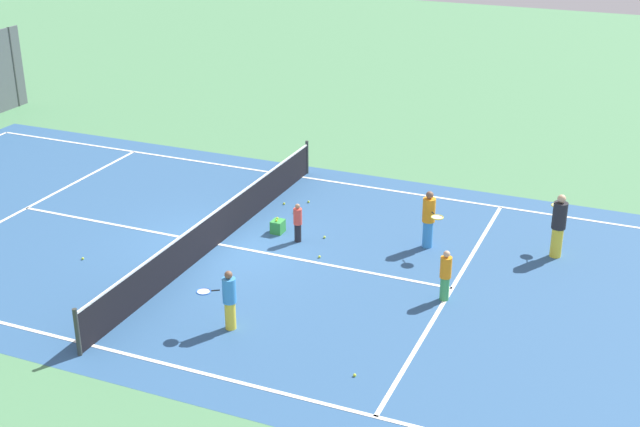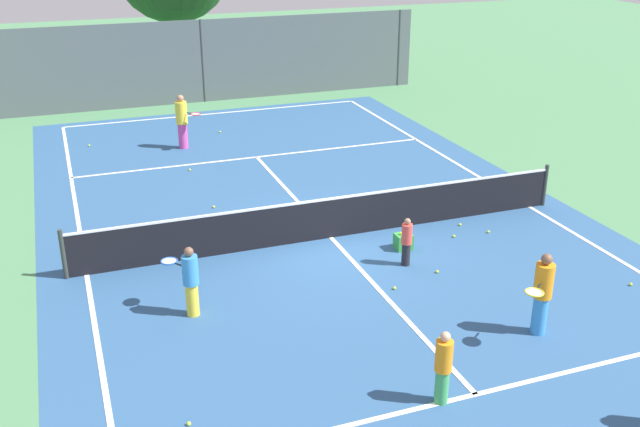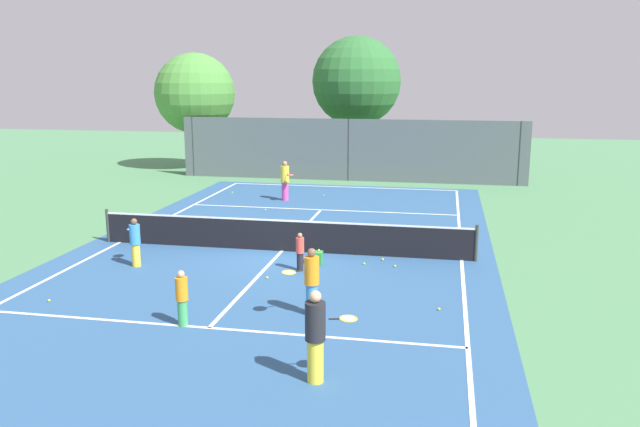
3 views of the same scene
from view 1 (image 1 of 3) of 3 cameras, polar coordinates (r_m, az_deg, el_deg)
name	(u,v)px [view 1 (image 1 of 3)]	position (r m, az deg, el deg)	size (l,w,h in m)	color
ground_plane	(218,244)	(23.20, -6.73, -2.04)	(80.00, 80.00, 0.00)	#4C8456
court_surface	(218,244)	(23.20, -6.73, -2.03)	(13.00, 25.00, 0.01)	#2D5684
tennis_net	(217,227)	(22.99, -6.79, -0.89)	(11.90, 0.10, 1.10)	#333833
player_1	(298,222)	(22.99, -1.48, -0.59)	(0.23, 0.23, 1.09)	#232328
player_2	(229,299)	(18.93, -6.05, -5.64)	(0.69, 0.84, 1.41)	yellow
player_3	(429,219)	(22.73, 7.19, -0.34)	(0.85, 0.75, 1.58)	#388CD8
player_4	(559,225)	(22.85, 15.47, -0.72)	(0.95, 0.53, 1.72)	yellow
player_5	(445,275)	(20.23, 8.28, -4.04)	(0.27, 0.27, 1.26)	#3FA559
ball_crate	(278,226)	(23.69, -2.80, -0.86)	(0.37, 0.32, 0.43)	green
tennis_ball_1	(83,259)	(23.01, -15.39, -2.88)	(0.07, 0.07, 0.07)	#CCE533
tennis_ball_2	(324,237)	(23.37, 0.30, -1.57)	(0.07, 0.07, 0.07)	#CCE533
tennis_ball_3	(309,202)	(25.69, -0.76, 0.78)	(0.07, 0.07, 0.07)	#CCE533
tennis_ball_4	(427,203)	(25.80, 7.09, 0.70)	(0.07, 0.07, 0.07)	#CCE533
tennis_ball_5	(284,204)	(25.58, -2.39, 0.66)	(0.07, 0.07, 0.07)	#CCE533
tennis_ball_6	(294,212)	(24.96, -1.72, 0.08)	(0.07, 0.07, 0.07)	#CCE533
tennis_ball_7	(319,257)	(22.29, -0.04, -2.87)	(0.07, 0.07, 0.07)	#CCE533
tennis_ball_9	(355,375)	(17.60, 2.30, -10.61)	(0.07, 0.07, 0.07)	#CCE533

